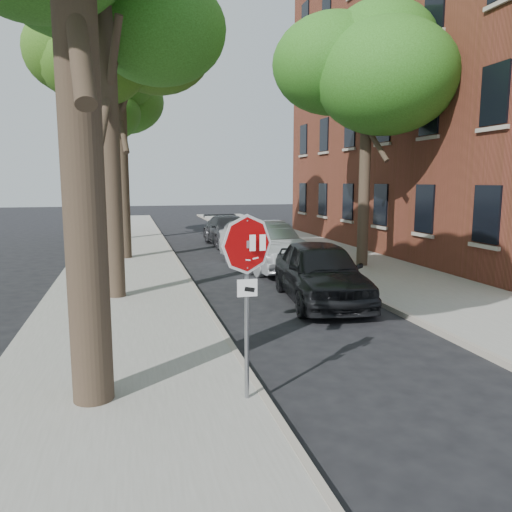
{
  "coord_description": "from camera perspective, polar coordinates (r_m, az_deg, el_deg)",
  "views": [
    {
      "loc": [
        -2.23,
        -6.52,
        3.16
      ],
      "look_at": [
        -0.4,
        0.65,
        2.05
      ],
      "focal_mm": 35.0,
      "sensor_mm": 36.0,
      "label": 1
    }
  ],
  "objects": [
    {
      "name": "ground",
      "position": [
        7.58,
        4.32,
        -16.13
      ],
      "size": [
        120.0,
        120.0,
        0.0
      ],
      "primitive_type": "plane",
      "color": "black",
      "rests_on": "ground"
    },
    {
      "name": "sidewalk_left",
      "position": [
        18.78,
        -14.96,
        -1.25
      ],
      "size": [
        4.0,
        55.0,
        0.12
      ],
      "primitive_type": "cube",
      "color": "gray",
      "rests_on": "ground"
    },
    {
      "name": "sidewalk_right",
      "position": [
        20.5,
        9.51,
        -0.27
      ],
      "size": [
        4.0,
        55.0,
        0.12
      ],
      "primitive_type": "cube",
      "color": "gray",
      "rests_on": "ground"
    },
    {
      "name": "curb_left",
      "position": [
        18.86,
        -8.72,
        -1.0
      ],
      "size": [
        0.12,
        55.0,
        0.13
      ],
      "primitive_type": "cube",
      "color": "#9E9384",
      "rests_on": "ground"
    },
    {
      "name": "curb_right",
      "position": [
        19.77,
        4.07,
        -0.49
      ],
      "size": [
        0.12,
        55.0,
        0.13
      ],
      "primitive_type": "cube",
      "color": "#9E9384",
      "rests_on": "ground"
    },
    {
      "name": "apartment_building",
      "position": [
        26.55,
        24.86,
        17.53
      ],
      "size": [
        12.2,
        20.2,
        15.3
      ],
      "color": "brown",
      "rests_on": "ground"
    },
    {
      "name": "stop_sign",
      "position": [
        6.78,
        -1.04,
        -1.76
      ],
      "size": [
        0.76,
        0.34,
        2.61
      ],
      "color": "gray",
      "rests_on": "sidewalk_left"
    },
    {
      "name": "tree_mid_b",
      "position": [
        21.2,
        -15.58,
        21.43
      ],
      "size": [
        5.88,
        5.46,
        10.36
      ],
      "color": "black",
      "rests_on": "sidewalk_left"
    },
    {
      "name": "tree_far",
      "position": [
        27.93,
        -15.87,
        16.57
      ],
      "size": [
        5.29,
        4.91,
        9.33
      ],
      "color": "black",
      "rests_on": "sidewalk_left"
    },
    {
      "name": "tree_right",
      "position": [
        18.98,
        12.47,
        20.68
      ],
      "size": [
        5.29,
        4.91,
        9.33
      ],
      "color": "black",
      "rests_on": "sidewalk_right"
    },
    {
      "name": "car_a",
      "position": [
        13.21,
        7.37,
        -1.79
      ],
      "size": [
        2.47,
        4.94,
        1.61
      ],
      "primitive_type": "imported",
      "rotation": [
        0.0,
        0.0,
        -0.12
      ],
      "color": "black",
      "rests_on": "ground"
    },
    {
      "name": "car_b",
      "position": [
        18.1,
        0.89,
        1.22
      ],
      "size": [
        2.46,
        5.37,
        1.71
      ],
      "primitive_type": "imported",
      "rotation": [
        0.0,
        0.0,
        0.13
      ],
      "color": "#ABAEB3",
      "rests_on": "ground"
    },
    {
      "name": "car_c",
      "position": [
        24.83,
        -3.05,
        2.91
      ],
      "size": [
        2.18,
        5.06,
        1.45
      ],
      "primitive_type": "imported",
      "rotation": [
        0.0,
        0.0,
        0.03
      ],
      "color": "#434347",
      "rests_on": "ground"
    }
  ]
}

